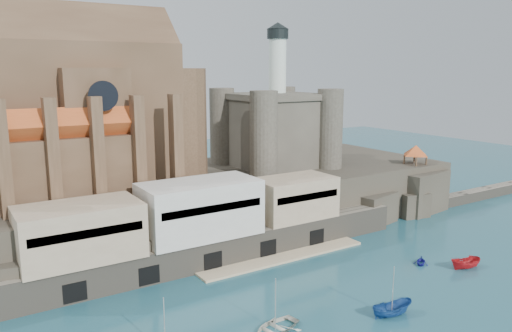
{
  "coord_description": "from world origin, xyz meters",
  "views": [
    {
      "loc": [
        -42.61,
        -43.45,
        29.69
      ],
      "look_at": [
        5.66,
        32.0,
        12.42
      ],
      "focal_mm": 35.0,
      "sensor_mm": 36.0,
      "label": 1
    }
  ],
  "objects": [
    {
      "name": "promontory",
      "position": [
        -0.19,
        39.37,
        4.92
      ],
      "size": [
        100.0,
        36.0,
        10.0
      ],
      "color": "#2B2720",
      "rests_on": "ground"
    },
    {
      "name": "castle_keep",
      "position": [
        16.08,
        41.08,
        18.31
      ],
      "size": [
        21.2,
        21.2,
        29.3
      ],
      "color": "#454136",
      "rests_on": "promontory"
    },
    {
      "name": "pavilion",
      "position": [
        42.0,
        26.0,
        12.73
      ],
      "size": [
        6.4,
        6.4,
        5.4
      ],
      "color": "#4E3724",
      "rests_on": "rock_outcrop"
    },
    {
      "name": "boat_5",
      "position": [
        22.83,
        -0.37,
        0.0
      ],
      "size": [
        2.42,
        2.38,
        5.34
      ],
      "primitive_type": "imported",
      "rotation": [
        0.0,
        0.0,
        4.51
      ],
      "color": "red",
      "rests_on": "ground"
    },
    {
      "name": "boat_2",
      "position": [
        2.0,
        -4.68,
        0.0
      ],
      "size": [
        2.51,
        2.47,
        5.66
      ],
      "primitive_type": "imported",
      "rotation": [
        0.0,
        0.0,
        1.4
      ],
      "color": "navy",
      "rests_on": "ground"
    },
    {
      "name": "boat_6",
      "position": [
        -12.04,
        0.18,
        0.0
      ],
      "size": [
        2.12,
        4.7,
        6.35
      ],
      "primitive_type": "imported",
      "rotation": [
        0.0,
        0.0,
        4.9
      ],
      "color": "beige",
      "rests_on": "ground"
    },
    {
      "name": "breakwater",
      "position": [
        66.0,
        24.0,
        0.0
      ],
      "size": [
        40.0,
        3.0,
        2.4
      ],
      "primitive_type": "cube",
      "color": "#6D6657",
      "rests_on": "ground"
    },
    {
      "name": "quay",
      "position": [
        -10.19,
        23.07,
        6.07
      ],
      "size": [
        70.0,
        12.0,
        13.05
      ],
      "color": "#6D6657",
      "rests_on": "ground"
    },
    {
      "name": "boat_7",
      "position": [
        18.49,
        4.42,
        0.0
      ],
      "size": [
        2.86,
        3.13,
        3.1
      ],
      "primitive_type": "imported",
      "rotation": [
        0.0,
        0.0,
        5.31
      ],
      "color": "navy",
      "rests_on": "ground"
    },
    {
      "name": "rock_outcrop",
      "position": [
        42.0,
        25.84,
        4.02
      ],
      "size": [
        14.5,
        10.5,
        8.7
      ],
      "color": "#2B2720",
      "rests_on": "ground"
    },
    {
      "name": "church",
      "position": [
        -24.13,
        41.85,
        22.13
      ],
      "size": [
        47.0,
        25.93,
        30.51
      ],
      "color": "#4E3724",
      "rests_on": "promontory"
    },
    {
      "name": "ground",
      "position": [
        0.0,
        0.0,
        0.0
      ],
      "size": [
        300.0,
        300.0,
        0.0
      ],
      "primitive_type": "plane",
      "color": "#1A4A58",
      "rests_on": "ground"
    }
  ]
}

